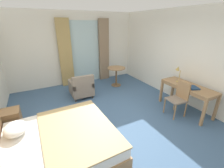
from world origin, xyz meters
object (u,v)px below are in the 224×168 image
Objects in this scene: writing_desk at (188,89)px; desk_chair at (179,97)px; closed_book at (193,88)px; nightstand at (11,120)px; armchair_by_window at (81,88)px; round_cafe_table at (116,72)px; desk_lamp at (178,71)px; bed at (58,144)px.

desk_chair reaches higher than writing_desk.
closed_book is (0.32, -0.13, 0.26)m from desk_chair.
nightstand is 4.22m from desk_chair.
round_cafe_table is (1.54, 0.33, 0.22)m from armchair_by_window.
writing_desk is at bearing -71.90° from round_cafe_table.
armchair_by_window reaches higher than round_cafe_table.
nightstand is 4.58m from writing_desk.
desk_lamp reaches higher than nightstand.
writing_desk is 1.77× the size of armchair_by_window.
desk_chair is at bearing -1.33° from bed.
bed reaches higher than round_cafe_table.
bed is 1.41× the size of writing_desk.
writing_desk is 3.28m from armchair_by_window.
writing_desk is at bearing -43.24° from armchair_by_window.
bed is at bearing -57.02° from nightstand.
desk_lamp is at bearing 88.59° from writing_desk.
armchair_by_window is 1.59m from round_cafe_table.
writing_desk reaches higher than round_cafe_table.
armchair_by_window reaches higher than writing_desk.
bed is 3.70m from round_cafe_table.
round_cafe_table is (-0.78, 2.74, -0.23)m from closed_book.
nightstand is 0.52× the size of desk_chair.
desk_lamp is 0.61× the size of round_cafe_table.
nightstand is 0.59× the size of armchair_by_window.
desk_lamp reaches higher than round_cafe_table.
closed_book is at bearing -74.09° from round_cafe_table.
armchair_by_window is 1.11× the size of round_cafe_table.
round_cafe_table is at bearing 127.21° from closed_book.
desk_lamp is (0.39, 0.46, 0.55)m from desk_chair.
armchair_by_window is at bearing 131.22° from desk_chair.
writing_desk is at bearing -0.47° from bed.
nightstand is at bearing 160.97° from desk_chair.
round_cafe_table is (-0.46, 2.61, 0.02)m from desk_chair.
writing_desk is 1.56× the size of desk_chair.
desk_lamp is at bearing 6.19° from bed.
armchair_by_window reaches higher than nightstand.
bed is 3.15m from desk_chair.
desk_chair reaches higher than bed.
closed_book is at bearing -19.27° from nightstand.
closed_book is at bearing -96.56° from desk_lamp.
writing_desk is 0.22m from closed_book.
closed_book is at bearing -46.10° from armchair_by_window.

